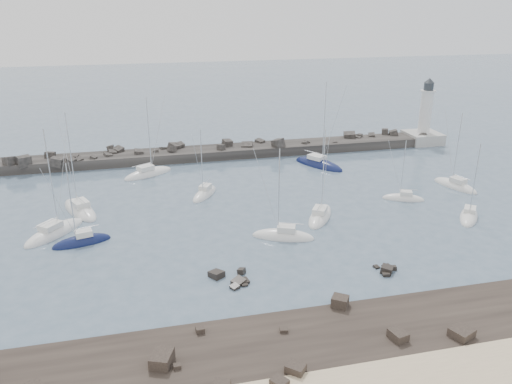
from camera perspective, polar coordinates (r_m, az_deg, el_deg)
ground at (r=64.29m, az=-0.83°, el=-5.77°), size 400.00×400.00×0.00m
rock_shelf at (r=46.31m, az=5.00°, el=-17.83°), size 140.00×12.52×1.89m
rock_cluster_near at (r=56.21m, az=-2.86°, el=-10.04°), size 4.44×4.56×1.60m
rock_cluster_far at (r=59.61m, az=14.67°, el=-8.65°), size 2.62×2.81×1.29m
breakwater at (r=98.45m, az=-9.90°, el=3.80°), size 115.00×7.27×4.94m
lighthouse at (r=114.11m, az=18.60°, el=6.86°), size 7.00×7.00×14.60m
sailboat_1 at (r=77.74m, az=-19.45°, el=-2.00°), size 7.01×10.37×15.76m
sailboat_2 at (r=67.73m, az=-19.27°, el=-5.43°), size 7.61×3.99×11.82m
sailboat_3 at (r=71.61m, az=-22.04°, el=-4.37°), size 8.47×9.42×15.30m
sailboat_4 at (r=90.61m, az=-12.22°, el=2.01°), size 9.67×7.18×14.98m
sailboat_5 at (r=65.54m, az=3.14°, el=-5.10°), size 8.53×5.46×13.12m
sailboat_6 at (r=79.80m, az=-5.89°, el=-0.25°), size 5.82×7.44×11.81m
sailboat_7 at (r=71.84m, az=7.33°, el=-2.81°), size 6.96×8.78×13.81m
sailboat_8 at (r=94.40m, az=7.15°, el=3.11°), size 8.47×10.89×16.90m
sailboat_9 at (r=80.94m, az=16.49°, el=-0.74°), size 6.65×4.44×10.31m
sailboat_10 at (r=89.19m, az=21.81°, el=0.62°), size 5.01×8.76×13.34m
sailboat_11 at (r=77.45m, az=23.14°, el=-2.63°), size 6.59×7.39×12.02m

